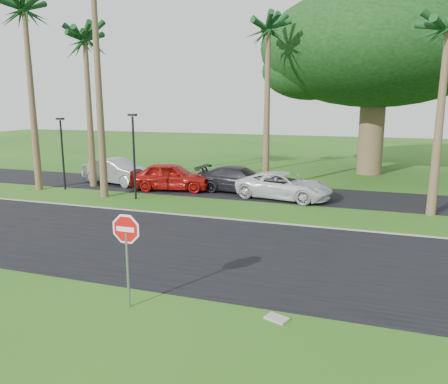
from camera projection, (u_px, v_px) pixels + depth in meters
ground at (164, 265)px, 14.28m from camera, size 120.00×120.00×0.00m
road at (189, 246)px, 16.13m from camera, size 120.00×8.00×0.02m
parking_strip at (259, 192)px, 25.86m from camera, size 120.00×5.00×0.02m
curb at (224, 219)px, 19.88m from camera, size 120.00×0.12×0.06m
stop_sign_near at (126, 241)px, 10.99m from camera, size 1.05×0.07×2.62m
palm_left_far at (25, 14)px, 24.74m from camera, size 5.00×5.00×11.50m
palm_left_mid at (85, 44)px, 26.08m from camera, size 5.00×5.00×10.00m
palm_center at (268, 34)px, 25.42m from camera, size 5.00×5.00×10.50m
palm_right_near at (448, 33)px, 19.05m from camera, size 5.00×5.00×9.50m
canopy_tree at (377, 49)px, 30.97m from camera, size 16.50×16.50×13.12m
streetlight_left at (62, 149)px, 26.25m from camera, size 0.45×0.25×4.34m
streetlight_right at (134, 151)px, 23.54m from camera, size 0.45×0.25×4.64m
car_silver at (118, 172)px, 28.32m from camera, size 5.27×2.87×1.65m
car_red at (171, 177)px, 26.33m from camera, size 5.20×2.87×1.67m
car_dark at (240, 180)px, 25.74m from camera, size 5.27×2.42×1.49m
car_minivan at (284, 186)px, 23.96m from camera, size 5.60×3.34×1.46m
utility_slab at (277, 318)px, 10.66m from camera, size 0.64×0.52×0.06m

